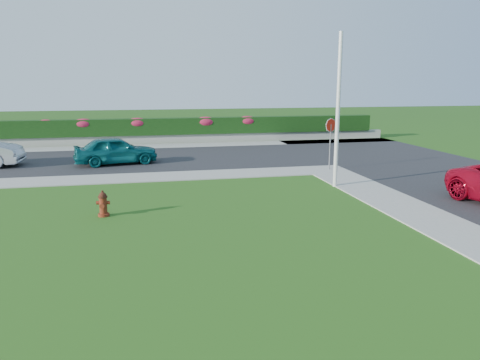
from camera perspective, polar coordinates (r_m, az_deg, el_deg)
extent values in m
plane|color=black|center=(12.35, -4.17, -7.74)|extent=(120.00, 120.00, 0.00)
cube|color=black|center=(26.08, -19.54, 2.15)|extent=(26.00, 8.00, 0.04)
cube|color=gray|center=(21.40, -23.83, -0.22)|extent=(24.00, 2.00, 0.04)
cube|color=gray|center=(22.62, 10.35, 1.23)|extent=(2.00, 2.00, 0.04)
cube|color=gray|center=(30.81, -10.99, 4.03)|extent=(34.00, 2.00, 0.04)
cube|color=gray|center=(32.26, -11.07, 4.88)|extent=(34.00, 0.40, 0.60)
cube|color=black|center=(32.27, -11.13, 6.40)|extent=(32.00, 0.90, 1.10)
cylinder|color=#52160C|center=(15.35, -16.27, -4.09)|extent=(0.35, 0.35, 0.08)
cylinder|color=#52160C|center=(15.27, -16.34, -2.97)|extent=(0.24, 0.24, 0.54)
cylinder|color=black|center=(15.20, -16.40, -1.99)|extent=(0.29, 0.29, 0.05)
sphere|color=black|center=(15.19, -16.40, -1.87)|extent=(0.24, 0.24, 0.24)
cylinder|color=black|center=(15.16, -16.43, -1.38)|extent=(0.07, 0.07, 0.07)
cylinder|color=#52160C|center=(15.28, -16.93, -2.67)|extent=(0.12, 0.13, 0.11)
cylinder|color=#52160C|center=(15.21, -15.78, -2.66)|extent=(0.12, 0.13, 0.11)
cylinder|color=#52160C|center=(15.11, -16.45, -3.04)|extent=(0.17, 0.14, 0.16)
imported|color=#0C565B|center=(24.44, -14.90, 3.51)|extent=(4.31, 2.36, 1.39)
cylinder|color=silver|center=(18.82, 11.84, 8.19)|extent=(0.16, 0.16, 6.00)
cylinder|color=slate|center=(22.55, 10.91, 3.93)|extent=(0.06, 0.06, 2.18)
cylinder|color=red|center=(22.43, 11.02, 6.57)|extent=(0.59, 0.28, 0.63)
cylinder|color=white|center=(22.43, 11.02, 6.57)|extent=(0.62, 0.28, 0.67)
ellipsoid|color=#B91F43|center=(32.67, -22.60, 6.38)|extent=(1.05, 0.68, 0.53)
ellipsoid|color=#B91F43|center=(32.34, -18.55, 6.52)|extent=(1.35, 0.87, 0.68)
ellipsoid|color=#B91F43|center=(32.14, -12.40, 6.82)|extent=(1.36, 0.87, 0.68)
ellipsoid|color=#B91F43|center=(32.45, -4.22, 7.09)|extent=(1.43, 0.92, 0.71)
ellipsoid|color=#B91F43|center=(32.98, 0.87, 7.22)|extent=(1.36, 0.88, 0.68)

